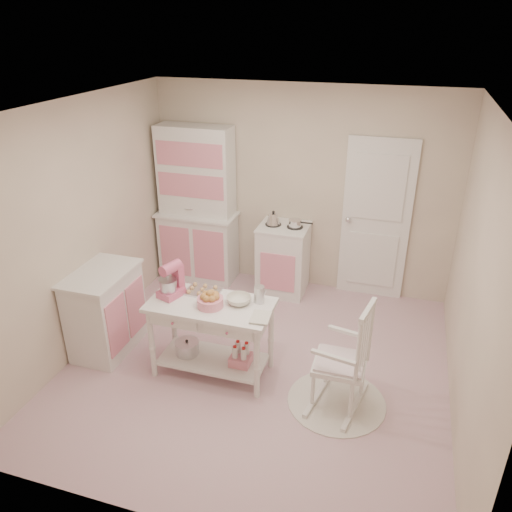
% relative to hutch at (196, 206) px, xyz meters
% --- Properties ---
extents(room_shell, '(3.84, 3.84, 2.62)m').
position_rel_hutch_xyz_m(room_shell, '(1.34, -1.66, 0.61)').
color(room_shell, '#CA7E99').
rests_on(room_shell, ground).
extents(door, '(0.82, 0.05, 2.04)m').
position_rel_hutch_xyz_m(door, '(2.29, 0.21, -0.02)').
color(door, white).
rests_on(door, ground).
extents(hutch, '(1.06, 0.50, 2.08)m').
position_rel_hutch_xyz_m(hutch, '(0.00, 0.00, 0.00)').
color(hutch, white).
rests_on(hutch, ground).
extents(stove, '(0.62, 0.57, 0.92)m').
position_rel_hutch_xyz_m(stove, '(1.20, -0.05, -0.58)').
color(stove, white).
rests_on(stove, ground).
extents(base_cabinet, '(0.54, 0.84, 0.92)m').
position_rel_hutch_xyz_m(base_cabinet, '(-0.29, -1.83, -0.58)').
color(base_cabinet, white).
rests_on(base_cabinet, ground).
extents(lace_rug, '(0.92, 0.92, 0.01)m').
position_rel_hutch_xyz_m(lace_rug, '(2.22, -1.97, -1.03)').
color(lace_rug, white).
rests_on(lace_rug, ground).
extents(rocking_chair, '(0.61, 0.80, 1.10)m').
position_rel_hutch_xyz_m(rocking_chair, '(2.22, -1.97, -0.49)').
color(rocking_chair, white).
rests_on(rocking_chair, ground).
extents(work_table, '(1.20, 0.60, 0.80)m').
position_rel_hutch_xyz_m(work_table, '(0.94, -1.88, -0.64)').
color(work_table, white).
rests_on(work_table, ground).
extents(stand_mixer, '(0.28, 0.33, 0.34)m').
position_rel_hutch_xyz_m(stand_mixer, '(0.52, -1.86, -0.07)').
color(stand_mixer, '#D1587D').
rests_on(stand_mixer, work_table).
extents(cookie_tray, '(0.34, 0.24, 0.02)m').
position_rel_hutch_xyz_m(cookie_tray, '(0.79, -1.70, -0.23)').
color(cookie_tray, silver).
rests_on(cookie_tray, work_table).
extents(bread_basket, '(0.25, 0.25, 0.09)m').
position_rel_hutch_xyz_m(bread_basket, '(0.96, -1.93, -0.19)').
color(bread_basket, pink).
rests_on(bread_basket, work_table).
extents(mixing_bowl, '(0.24, 0.24, 0.07)m').
position_rel_hutch_xyz_m(mixing_bowl, '(1.20, -1.80, -0.20)').
color(mixing_bowl, silver).
rests_on(mixing_bowl, work_table).
extents(metal_pitcher, '(0.10, 0.10, 0.17)m').
position_rel_hutch_xyz_m(metal_pitcher, '(1.38, -1.72, -0.16)').
color(metal_pitcher, silver).
rests_on(metal_pitcher, work_table).
extents(recipe_book, '(0.19, 0.24, 0.02)m').
position_rel_hutch_xyz_m(recipe_book, '(1.39, -2.00, -0.23)').
color(recipe_book, silver).
rests_on(recipe_book, work_table).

